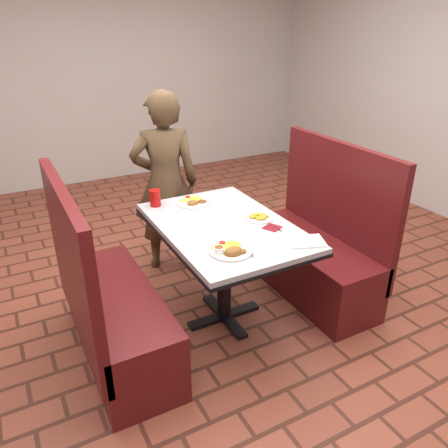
{
  "coord_description": "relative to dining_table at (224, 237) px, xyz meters",
  "views": [
    {
      "loc": [
        -1.22,
        -2.29,
        1.95
      ],
      "look_at": [
        0.0,
        0.0,
        0.75
      ],
      "focal_mm": 35.0,
      "sensor_mm": 36.0,
      "label": 1
    }
  ],
  "objects": [
    {
      "name": "plantain_plate",
      "position": [
        0.24,
        -0.04,
        0.11
      ],
      "size": [
        0.19,
        0.19,
        0.03
      ],
      "rotation": [
        0.0,
        0.0,
        0.38
      ],
      "color": "white",
      "rests_on": "dining_table"
    },
    {
      "name": "dining_table",
      "position": [
        0.0,
        0.0,
        0.0
      ],
      "size": [
        0.81,
        1.21,
        0.75
      ],
      "color": "#ADAFB1",
      "rests_on": "ground"
    },
    {
      "name": "far_dinner_plate",
      "position": [
        -0.03,
        0.42,
        0.12
      ],
      "size": [
        0.25,
        0.25,
        0.06
      ],
      "rotation": [
        0.0,
        0.0,
        -0.27
      ],
      "color": "white",
      "rests_on": "dining_table"
    },
    {
      "name": "near_dinner_plate",
      "position": [
        -0.15,
        -0.35,
        0.12
      ],
      "size": [
        0.26,
        0.26,
        0.08
      ],
      "rotation": [
        0.0,
        0.0,
        0.12
      ],
      "color": "white",
      "rests_on": "dining_table"
    },
    {
      "name": "diner_person",
      "position": [
        -0.05,
        0.92,
        0.1
      ],
      "size": [
        0.63,
        0.51,
        1.5
      ],
      "primitive_type": "imported",
      "rotation": [
        0.0,
        0.0,
        2.83
      ],
      "color": "brown",
      "rests_on": "ground"
    },
    {
      "name": "spoon_utensil",
      "position": [
        0.26,
        -0.22,
        0.1
      ],
      "size": [
        0.03,
        0.12,
        0.0
      ],
      "primitive_type": "cube",
      "rotation": [
        0.0,
        0.0,
        0.15
      ],
      "color": "silver",
      "rests_on": "dining_table"
    },
    {
      "name": "knife_utensil",
      "position": [
        -0.05,
        -0.38,
        0.11
      ],
      "size": [
        0.04,
        0.18,
        0.0
      ],
      "primitive_type": "cube",
      "rotation": [
        0.0,
        0.0,
        -0.18
      ],
      "color": "silver",
      "rests_on": "dining_table"
    },
    {
      "name": "booth_bench_right",
      "position": [
        0.8,
        0.0,
        -0.32
      ],
      "size": [
        0.47,
        1.2,
        1.17
      ],
      "color": "#551314",
      "rests_on": "ground"
    },
    {
      "name": "room",
      "position": [
        0.0,
        0.0,
        1.26
      ],
      "size": [
        7.0,
        7.04,
        2.82
      ],
      "color": "brown",
      "rests_on": "ground"
    },
    {
      "name": "fork_utensil",
      "position": [
        -0.1,
        -0.34,
        0.11
      ],
      "size": [
        0.07,
        0.13,
        0.0
      ],
      "primitive_type": "cube",
      "rotation": [
        0.0,
        0.0,
        -0.44
      ],
      "color": "silver",
      "rests_on": "dining_table"
    },
    {
      "name": "maroon_napkin",
      "position": [
        0.25,
        -0.2,
        0.1
      ],
      "size": [
        0.13,
        0.13,
        0.0
      ],
      "primitive_type": "cube",
      "rotation": [
        0.0,
        0.0,
        0.45
      ],
      "color": "maroon",
      "rests_on": "dining_table"
    },
    {
      "name": "paper_napkin",
      "position": [
        0.31,
        -0.46,
        0.1
      ],
      "size": [
        0.26,
        0.23,
        0.01
      ],
      "primitive_type": "cube",
      "rotation": [
        0.0,
        0.0,
        -0.36
      ],
      "color": "white",
      "rests_on": "dining_table"
    },
    {
      "name": "booth_bench_left",
      "position": [
        -0.8,
        0.0,
        -0.32
      ],
      "size": [
        0.47,
        1.2,
        1.17
      ],
      "color": "#551314",
      "rests_on": "ground"
    },
    {
      "name": "lettuce_shreds",
      "position": [
        0.04,
        0.06,
        0.1
      ],
      "size": [
        0.28,
        0.32,
        0.0
      ],
      "primitive_type": null,
      "color": "#90D053",
      "rests_on": "dining_table"
    },
    {
      "name": "red_tumbler",
      "position": [
        -0.29,
        0.51,
        0.16
      ],
      "size": [
        0.08,
        0.08,
        0.12
      ],
      "primitive_type": "cylinder",
      "color": "#AE0F0B",
      "rests_on": "dining_table"
    }
  ]
}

